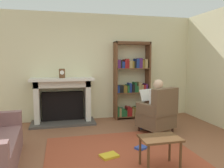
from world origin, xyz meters
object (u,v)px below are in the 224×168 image
(mantel_clock, at_px, (62,73))
(bookshelf, at_px, (132,83))
(seated_reader, at_px, (154,103))
(fireplace, at_px, (63,99))
(armchair_reading, at_px, (158,113))
(side_table, at_px, (160,142))

(mantel_clock, distance_m, bookshelf, 1.81)
(seated_reader, bearing_deg, mantel_clock, -51.18)
(mantel_clock, height_order, bookshelf, bookshelf)
(fireplace, relative_size, armchair_reading, 1.56)
(fireplace, relative_size, seated_reader, 1.33)
(mantel_clock, bearing_deg, side_table, -63.30)
(bookshelf, relative_size, side_table, 3.57)
(bookshelf, bearing_deg, mantel_clock, -175.65)
(mantel_clock, height_order, armchair_reading, mantel_clock)
(mantel_clock, distance_m, armchair_reading, 2.40)
(seated_reader, xyz_separation_m, side_table, (-0.59, -1.52, -0.24))
(fireplace, height_order, side_table, fireplace)
(seated_reader, bearing_deg, bookshelf, -106.88)
(fireplace, height_order, seated_reader, seated_reader)
(side_table, bearing_deg, mantel_clock, 116.70)
(mantel_clock, height_order, side_table, mantel_clock)
(armchair_reading, relative_size, side_table, 1.73)
(mantel_clock, bearing_deg, armchair_reading, -31.10)
(fireplace, bearing_deg, bookshelf, 1.10)
(fireplace, distance_m, mantel_clock, 0.64)
(mantel_clock, bearing_deg, seated_reader, -29.23)
(fireplace, relative_size, bookshelf, 0.76)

